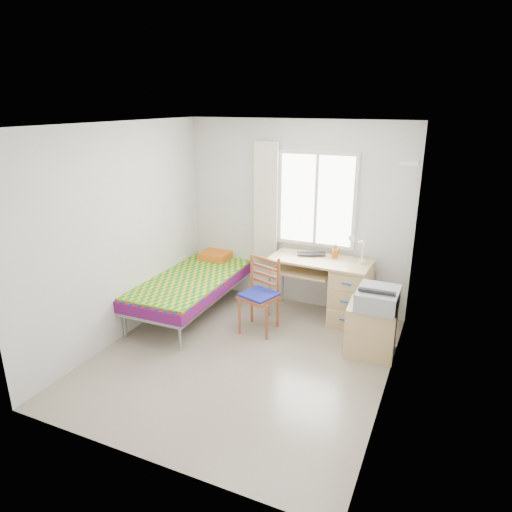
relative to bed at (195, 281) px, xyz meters
The scene contains 17 objects.
floor 1.52m from the bed, 37.75° to the right, with size 3.50×3.50×0.00m, color #BCAD93.
ceiling 2.60m from the bed, 37.75° to the right, with size 3.50×3.50×0.00m, color white.
wall_back 1.67m from the bed, 36.72° to the left, with size 3.20×3.20×0.00m, color silver.
wall_left 1.31m from the bed, 116.73° to the right, with size 3.50×3.50×0.00m, color silver.
wall_right 3.01m from the bed, 17.95° to the right, with size 3.50×3.50×0.00m, color silver.
window 2.00m from the bed, 29.94° to the left, with size 1.10×0.04×1.30m.
curtain 1.47m from the bed, 47.17° to the left, with size 0.35×0.05×1.70m, color white.
floating_shelf 3.18m from the bed, 10.90° to the left, with size 0.20×0.32×0.03m, color white.
bed is the anchor object (origin of this frame).
desk 2.06m from the bed, 14.54° to the left, with size 1.34×0.65×0.83m.
chair 1.08m from the bed, ahead, with size 0.52×0.52×0.96m.
cabinet 2.48m from the bed, ahead, with size 0.59×0.53×0.60m.
printer 2.53m from the bed, ahead, with size 0.45×0.52×0.22m.
laptop 1.65m from the bed, 21.21° to the left, with size 0.38×0.25×0.03m, color black.
pen_cup 1.96m from the bed, 20.75° to the left, with size 0.09×0.09×0.11m, color orange.
task_lamp 2.25m from the bed, 12.58° to the left, with size 0.23×0.32×0.41m.
book 1.55m from the bed, 20.51° to the left, with size 0.19×0.26×0.02m, color gray.
Camera 1 is at (2.02, -4.14, 2.81)m, focal length 32.00 mm.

